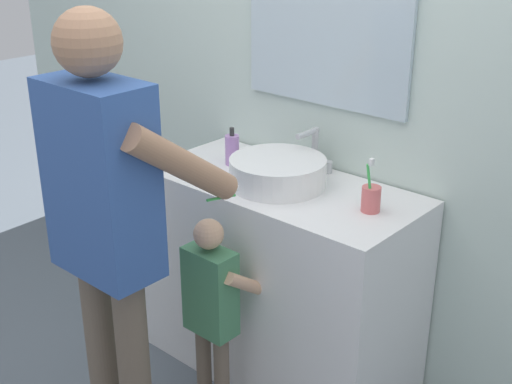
{
  "coord_description": "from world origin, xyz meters",
  "views": [
    {
      "loc": [
        1.6,
        -1.66,
        1.92
      ],
      "look_at": [
        0.0,
        0.15,
        0.9
      ],
      "focal_mm": 47.75,
      "sensor_mm": 36.0,
      "label": 1
    }
  ],
  "objects_px": {
    "soap_bottle": "(232,149)",
    "adult_parent": "(107,207)",
    "toothbrush_cup": "(371,198)",
    "child_toddler": "(212,303)"
  },
  "relations": [
    {
      "from": "soap_bottle",
      "to": "adult_parent",
      "type": "bearing_deg",
      "value": -79.05
    },
    {
      "from": "toothbrush_cup",
      "to": "child_toddler",
      "type": "bearing_deg",
      "value": -135.19
    },
    {
      "from": "toothbrush_cup",
      "to": "adult_parent",
      "type": "bearing_deg",
      "value": -127.14
    },
    {
      "from": "soap_bottle",
      "to": "child_toddler",
      "type": "distance_m",
      "value": 0.68
    },
    {
      "from": "soap_bottle",
      "to": "adult_parent",
      "type": "height_order",
      "value": "adult_parent"
    },
    {
      "from": "toothbrush_cup",
      "to": "soap_bottle",
      "type": "xyz_separation_m",
      "value": [
        -0.71,
        0.02,
        0.02
      ]
    },
    {
      "from": "soap_bottle",
      "to": "adult_parent",
      "type": "distance_m",
      "value": 0.78
    },
    {
      "from": "toothbrush_cup",
      "to": "child_toddler",
      "type": "distance_m",
      "value": 0.72
    },
    {
      "from": "toothbrush_cup",
      "to": "soap_bottle",
      "type": "distance_m",
      "value": 0.71
    },
    {
      "from": "soap_bottle",
      "to": "child_toddler",
      "type": "relative_size",
      "value": 0.19
    }
  ]
}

